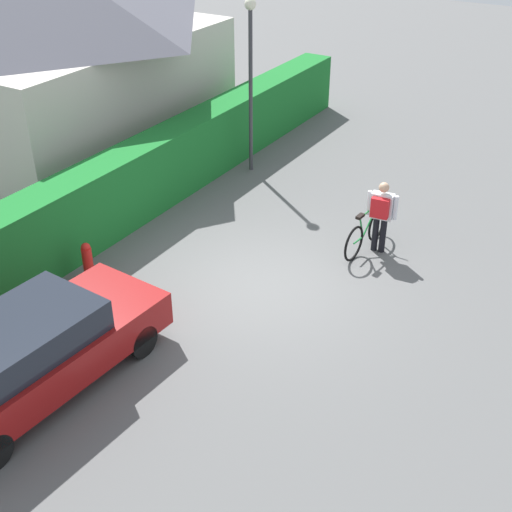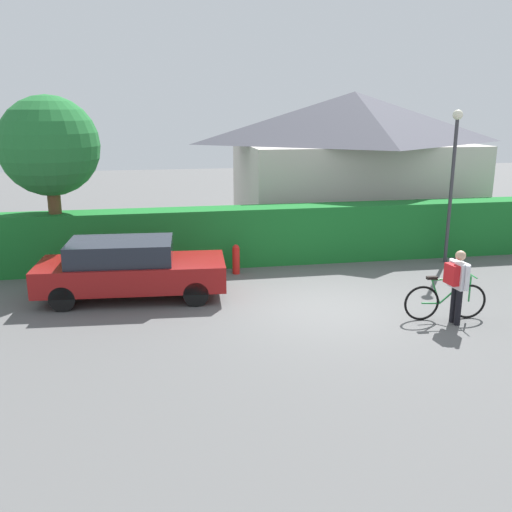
{
  "view_description": "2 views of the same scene",
  "coord_description": "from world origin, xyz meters",
  "px_view_note": "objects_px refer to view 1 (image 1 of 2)",
  "views": [
    {
      "loc": [
        -9.46,
        -5.53,
        7.29
      ],
      "look_at": [
        -0.32,
        -0.0,
        0.81
      ],
      "focal_mm": 47.39,
      "sensor_mm": 36.0,
      "label": 1
    },
    {
      "loc": [
        -3.73,
        -11.53,
        4.39
      ],
      "look_at": [
        -1.67,
        -0.32,
        1.37
      ],
      "focal_mm": 39.7,
      "sensor_mm": 36.0,
      "label": 2
    }
  ],
  "objects_px": {
    "parked_car_near": "(33,352)",
    "person_rider": "(381,211)",
    "fire_hydrant": "(88,261)",
    "bicycle": "(366,232)",
    "street_lamp": "(251,64)"
  },
  "relations": [
    {
      "from": "person_rider",
      "to": "street_lamp",
      "type": "xyz_separation_m",
      "value": [
        2.23,
        4.48,
        1.83
      ]
    },
    {
      "from": "bicycle",
      "to": "person_rider",
      "type": "relative_size",
      "value": 1.14
    },
    {
      "from": "bicycle",
      "to": "person_rider",
      "type": "xyz_separation_m",
      "value": [
        0.07,
        -0.26,
        0.53
      ]
    },
    {
      "from": "parked_car_near",
      "to": "bicycle",
      "type": "relative_size",
      "value": 2.46
    },
    {
      "from": "parked_car_near",
      "to": "person_rider",
      "type": "distance_m",
      "value": 7.29
    },
    {
      "from": "parked_car_near",
      "to": "person_rider",
      "type": "height_order",
      "value": "person_rider"
    },
    {
      "from": "parked_car_near",
      "to": "person_rider",
      "type": "relative_size",
      "value": 2.82
    },
    {
      "from": "parked_car_near",
      "to": "street_lamp",
      "type": "relative_size",
      "value": 1.03
    },
    {
      "from": "bicycle",
      "to": "street_lamp",
      "type": "height_order",
      "value": "street_lamp"
    },
    {
      "from": "fire_hydrant",
      "to": "person_rider",
      "type": "bearing_deg",
      "value": -48.48
    },
    {
      "from": "bicycle",
      "to": "fire_hydrant",
      "type": "xyz_separation_m",
      "value": [
        -3.86,
        4.17,
        -0.0
      ]
    },
    {
      "from": "parked_car_near",
      "to": "fire_hydrant",
      "type": "relative_size",
      "value": 5.45
    },
    {
      "from": "fire_hydrant",
      "to": "street_lamp",
      "type": "bearing_deg",
      "value": 0.47
    },
    {
      "from": "person_rider",
      "to": "fire_hydrant",
      "type": "xyz_separation_m",
      "value": [
        -3.92,
        4.43,
        -0.53
      ]
    },
    {
      "from": "bicycle",
      "to": "person_rider",
      "type": "distance_m",
      "value": 0.59
    }
  ]
}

